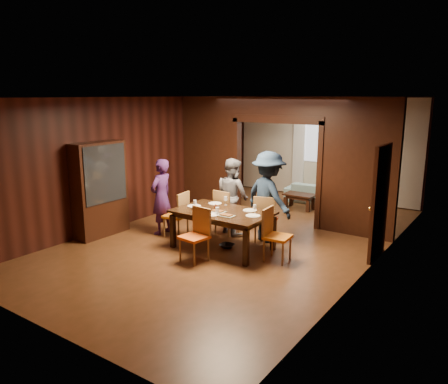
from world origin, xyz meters
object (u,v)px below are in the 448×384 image
Objects in this scene: person_grey at (232,196)px; coffee_table at (300,201)px; chair_near at (194,235)px; chair_far_r at (266,218)px; person_purple at (161,197)px; person_navy at (268,197)px; chair_far_l at (227,212)px; hutch at (100,189)px; sofa at (320,193)px; dining_table at (223,230)px; chair_left at (176,214)px; chair_right at (278,235)px.

coffee_table is at bearing -74.58° from person_grey.
chair_far_r is at bearing 80.48° from chair_near.
person_purple is 0.88× the size of person_navy.
chair_far_l is 2.74m from hutch.
person_grey is 0.89m from person_navy.
chair_far_r is at bearing 89.16° from sofa.
dining_table is at bearing 83.43° from person_navy.
person_navy reaches higher than chair_far_l.
chair_left reaches higher than dining_table.
chair_left is 1.00× the size of chair_right.
person_grey is 0.82× the size of hutch.
person_purple reaches higher than chair_left.
hutch reaches higher than coffee_table.
chair_left is at bearing 50.16° from chair_far_l.
person_grey is (1.23, 0.91, 0.01)m from person_purple.
person_grey reaches higher than chair_far_l.
chair_right is (1.58, -0.91, -0.34)m from person_grey.
chair_near is at bearing 82.07° from sofa.
person_grey is 1.69× the size of chair_left.
hutch is at bearing -119.88° from coffee_table.
chair_far_l is at bearing 121.69° from person_purple.
person_grey is 1.85m from chair_near.
chair_left is (-0.84, -0.90, -0.34)m from person_grey.
chair_far_l reaches higher than coffee_table.
person_purple is 1.53m from person_grey.
person_purple reaches higher than coffee_table.
person_purple reaches higher than dining_table.
chair_near is at bearing 45.57° from chair_left.
chair_far_r reaches higher than sofa.
chair_left is at bearing 30.83° from hutch.
chair_far_l and chair_far_r have the same top height.
person_grey reaches higher than sofa.
hutch is at bearing 97.12° from chair_right.
coffee_table is (-0.56, 2.72, -0.73)m from person_navy.
chair_near is (0.03, -4.49, 0.28)m from coffee_table.
chair_right is 3.92m from hutch.
person_navy is at bearing 80.11° from chair_near.
chair_far_r is 3.54m from hutch.
coffee_table is 2.86m from chair_far_l.
person_grey is at bearing 55.18° from chair_right.
person_purple is 1.69m from dining_table.
dining_table is at bearing 135.29° from person_grey.
dining_table is 2.80m from hutch.
chair_right is 1.50m from chair_near.
sofa is at bearing 63.04° from hutch.
chair_left reaches higher than sofa.
person_purple is 3.98m from coffee_table.
person_navy is 1.91× the size of chair_right.
hutch is (-1.38, -0.82, 0.52)m from chair_left.
coffee_table is 0.82× the size of chair_near.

